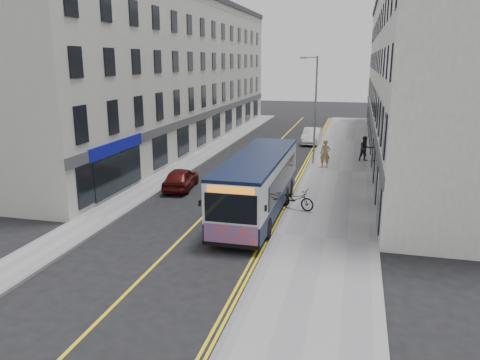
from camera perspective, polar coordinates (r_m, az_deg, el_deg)
The scene contains 17 objects.
ground at distance 23.41m, azimuth -4.89°, elevation -4.85°, with size 140.00×140.00×0.00m, color black.
pavement_east at distance 33.76m, azimuth 11.96°, elevation 1.02°, with size 4.50×64.00×0.12m, color gray.
pavement_west at distance 35.91m, azimuth -6.26°, elevation 2.05°, with size 2.00×64.00×0.12m, color gray.
kerb_east at distance 33.90m, azimuth 8.17°, elevation 1.26°, with size 0.18×64.00×0.13m, color slate.
kerb_west at distance 35.58m, azimuth -4.75°, elevation 1.98°, with size 0.18×64.00×0.13m, color slate.
road_centre_line at distance 34.53m, azimuth 1.55°, elevation 1.54°, with size 0.12×64.00×0.01m, color yellow.
road_dbl_yellow_inner at distance 33.96m, azimuth 7.41°, elevation 1.20°, with size 0.10×64.00×0.01m, color yellow.
road_dbl_yellow_outer at distance 33.94m, azimuth 7.74°, elevation 1.18°, with size 0.10×64.00×0.01m, color yellow.
terrace_east at distance 42.09m, azimuth 20.29°, elevation 11.92°, with size 6.00×46.00×13.00m, color white.
terrace_west at distance 44.93m, azimuth -7.34°, elevation 12.78°, with size 6.00×46.00×13.00m, color beige.
streetlamp at distance 35.16m, azimuth 9.05°, elevation 8.83°, with size 1.32×0.18×8.00m.
city_bus at distance 23.67m, azimuth 2.22°, elevation -0.31°, with size 2.49×10.63×3.09m.
bicycle at distance 24.62m, azimuth 6.77°, elevation -2.28°, with size 0.73×2.11×1.11m, color black.
pedestrian_near at distance 34.46m, azimuth 10.35°, elevation 3.19°, with size 0.73×0.48×2.01m, color #9A7446.
pedestrian_far at distance 37.31m, azimuth 14.99°, elevation 3.71°, with size 0.93×0.73×1.92m, color black.
car_white at distance 44.95m, azimuth 8.74°, elevation 5.33°, with size 1.53×4.40×1.45m, color silver.
car_maroon at distance 28.87m, azimuth -7.22°, elevation 0.20°, with size 1.58×3.92×1.34m, color #470C0B.
Camera 1 is at (7.29, -20.86, 7.72)m, focal length 35.00 mm.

